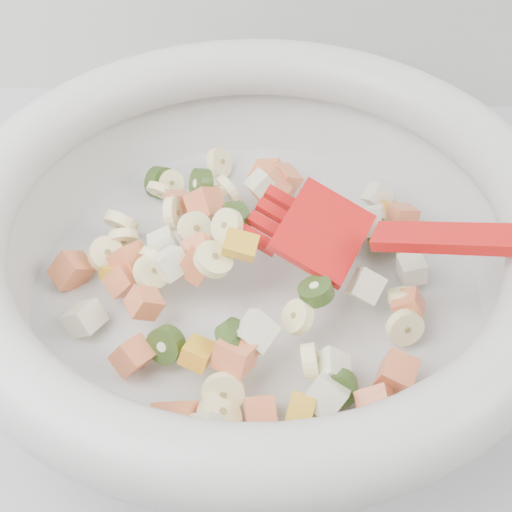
{
  "coord_description": "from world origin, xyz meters",
  "views": [
    {
      "loc": [
        0.21,
        1.1,
        1.31
      ],
      "look_at": [
        0.19,
        1.45,
        0.95
      ],
      "focal_mm": 50.0,
      "sensor_mm": 36.0,
      "label": 1
    }
  ],
  "objects": [
    {
      "name": "mixing_bowl",
      "position": [
        0.19,
        1.45,
        0.96
      ],
      "size": [
        0.5,
        0.42,
        0.16
      ],
      "color": "beige",
      "rests_on": "counter"
    }
  ]
}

